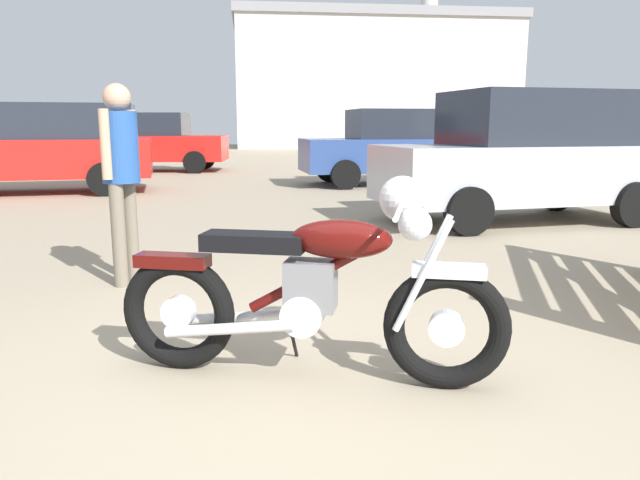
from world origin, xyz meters
name	(u,v)px	position (x,y,z in m)	size (l,w,h in m)	color
ground_plane	(307,399)	(0.00, 0.00, 0.00)	(80.00, 80.00, 0.00)	gray
vintage_motorcycle	(318,288)	(0.07, 0.28, 0.49)	(2.04, 0.74, 1.07)	black
bystander	(121,163)	(-1.41, 2.31, 1.02)	(0.30, 0.44, 1.66)	#706656
white_estate_far	(526,155)	(3.32, 5.36, 0.92)	(4.13, 2.34, 1.78)	black
red_hatchback_near	(396,147)	(2.58, 10.74, 0.84)	(4.36, 2.27, 1.67)	black
dark_sedan_left	(32,145)	(-4.88, 9.53, 0.94)	(4.93, 2.56, 1.74)	black
blue_hatchback_right	(153,142)	(-3.68, 15.20, 0.84)	(4.28, 2.08, 1.67)	black
industrial_building	(366,84)	(5.83, 37.21, 3.96)	(17.27, 12.50, 15.19)	beige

